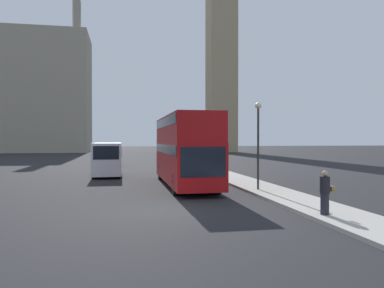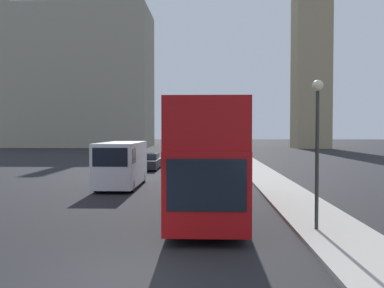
% 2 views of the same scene
% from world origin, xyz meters
% --- Properties ---
extents(ground_plane, '(300.00, 300.00, 0.00)m').
position_xyz_m(ground_plane, '(0.00, 0.00, 0.00)').
color(ground_plane, black).
extents(building_block_distant, '(29.04, 15.13, 33.88)m').
position_xyz_m(building_block_distant, '(-24.03, 77.76, 13.94)').
color(building_block_distant, '#9E937F').
rests_on(building_block_distant, ground_plane).
extents(red_double_decker_bus, '(2.62, 11.06, 4.41)m').
position_xyz_m(red_double_decker_bus, '(2.08, 7.96, 2.48)').
color(red_double_decker_bus, '#A80F11').
rests_on(red_double_decker_bus, ground_plane).
extents(white_van, '(2.23, 6.06, 2.68)m').
position_xyz_m(white_van, '(-2.99, 15.59, 1.44)').
color(white_van, white).
rests_on(white_van, ground_plane).
extents(street_lamp, '(0.36, 0.36, 4.90)m').
position_xyz_m(street_lamp, '(5.71, 4.55, 3.44)').
color(street_lamp, '#2D332D').
rests_on(street_lamp, sidewalk_strip).
extents(parked_sedan, '(1.86, 4.52, 1.40)m').
position_xyz_m(parked_sedan, '(-2.94, 27.02, 0.65)').
color(parked_sedan, black).
rests_on(parked_sedan, ground_plane).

